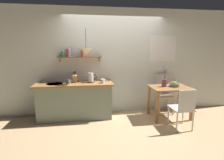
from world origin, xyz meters
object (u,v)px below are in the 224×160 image
Objects in this scene: dining_chair_far at (163,92)px; coffee_mug_spare at (103,81)px; fruit_bowl at (174,84)px; dining_chair_near at (183,107)px; twig_vase at (164,83)px; knife_block at (75,78)px; dining_table at (170,92)px; pendant_lamp at (86,52)px; coffee_mug_by_sink at (69,82)px; electric_kettle at (91,78)px.

dining_chair_far is 1.70m from coffee_mug_spare.
dining_chair_near is at bearing -102.26° from fruit_bowl.
fruit_bowl is at bearing -6.34° from twig_vase.
knife_block is 2.03× the size of coffee_mug_spare.
knife_block is at bearing 173.48° from twig_vase.
pendant_lamp is at bearing 175.58° from dining_table.
fruit_bowl is 2.45m from knife_block.
pendant_lamp is at bearing 157.43° from dining_chair_near.
coffee_mug_spare is (-1.64, 0.15, 0.30)m from dining_table.
dining_chair_far is 2.48m from coffee_mug_by_sink.
fruit_bowl is at bearing -6.24° from electric_kettle.
dining_chair_near is 3.88× the size of fruit_bowl.
twig_vase is 2.31m from coffee_mug_by_sink.
dining_chair_far reaches higher than coffee_mug_spare.
dining_chair_far is 0.45m from fruit_bowl.
dining_chair_far is at bearing 6.25° from pendant_lamp.
coffee_mug_by_sink is at bearing 160.39° from dining_chair_near.
pendant_lamp is at bearing 179.49° from coffee_mug_spare.
coffee_mug_by_sink is 0.80m from coffee_mug_spare.
dining_table is 1.63× the size of pendant_lamp.
pendant_lamp is at bearing 176.78° from fruit_bowl.
knife_block is 2.14× the size of coffee_mug_by_sink.
dining_table is 0.23m from fruit_bowl.
fruit_bowl is 0.26m from twig_vase.
coffee_mug_spare is (0.80, -0.04, 0.00)m from coffee_mug_by_sink.
coffee_mug_spare is (-1.77, 0.12, 0.11)m from fruit_bowl.
electric_kettle is 0.93× the size of knife_block.
coffee_mug_by_sink is at bearing -138.44° from knife_block.
dining_table is 1.68m from coffee_mug_spare.
dining_chair_far is at bearing 1.61° from knife_block.
electric_kettle is at bearing -176.51° from dining_chair_far.
knife_block is (-2.43, 0.28, 0.17)m from fruit_bowl.
dining_chair_near is 2.52m from knife_block.
electric_kettle is at bearing 7.72° from coffee_mug_by_sink.
coffee_mug_by_sink is at bearing 177.36° from coffee_mug_spare.
pendant_lamp is (0.29, -0.16, 0.64)m from knife_block.
twig_vase is 1.88× the size of knife_block.
dining_chair_near is 3.48× the size of electric_kettle.
dining_chair_far is at bearing 4.39° from coffee_mug_by_sink.
dining_table is 0.94× the size of dining_chair_far.
fruit_bowl is (0.12, -0.34, 0.27)m from dining_chair_far.
dining_chair_far is 4.41× the size of fruit_bowl.
coffee_mug_by_sink is 0.82m from pendant_lamp.
dining_chair_far is 1.74× the size of pendant_lamp.
pendant_lamp is (-1.99, 0.83, 1.13)m from dining_chair_near.
knife_block is 0.48× the size of pendant_lamp.
electric_kettle is 0.31m from coffee_mug_spare.
twig_vase is 3.82× the size of coffee_mug_spare.
fruit_bowl is at bearing -6.50° from knife_block.
dining_chair_near is at bearing -26.11° from electric_kettle.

